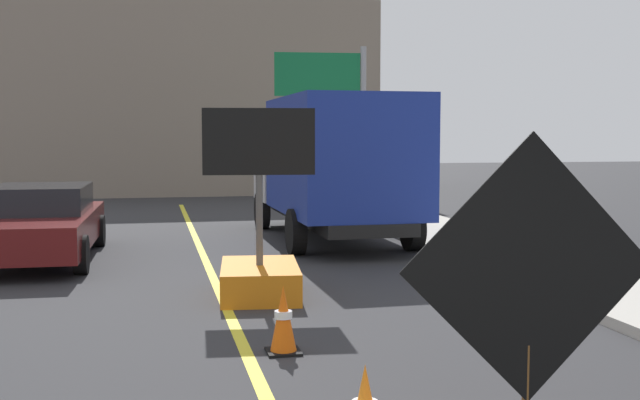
{
  "coord_description": "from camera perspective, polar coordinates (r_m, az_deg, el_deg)",
  "views": [
    {
      "loc": [
        -0.95,
        -2.19,
        2.3
      ],
      "look_at": [
        0.5,
        4.43,
        1.74
      ],
      "focal_mm": 43.32,
      "sensor_mm": 36.0,
      "label": 1
    }
  ],
  "objects": [
    {
      "name": "lane_center_stripe",
      "position": [
        8.56,
        -5.61,
        -10.86
      ],
      "size": [
        0.14,
        36.0,
        0.01
      ],
      "primitive_type": "cube",
      "color": "yellow",
      "rests_on": "ground"
    },
    {
      "name": "traffic_cone_mid_lane",
      "position": [
        8.29,
        -2.73,
        -8.83
      ],
      "size": [
        0.36,
        0.36,
        0.73
      ],
      "color": "black",
      "rests_on": "ground"
    },
    {
      "name": "box_truck",
      "position": [
        16.96,
        0.94,
        2.77
      ],
      "size": [
        2.74,
        6.72,
        3.11
      ],
      "color": "black",
      "rests_on": "ground"
    },
    {
      "name": "far_building_block",
      "position": [
        33.21,
        -10.4,
        7.26
      ],
      "size": [
        15.41,
        7.46,
        7.6
      ],
      "primitive_type": "cube",
      "color": "gray",
      "rests_on": "ground"
    },
    {
      "name": "highway_guide_sign",
      "position": [
        23.52,
        1.32,
        7.48
      ],
      "size": [
        2.78,
        0.37,
        5.0
      ],
      "color": "gray",
      "rests_on": "ground"
    },
    {
      "name": "pickup_car",
      "position": [
        15.26,
        -20.02,
        -1.58
      ],
      "size": [
        2.16,
        5.09,
        1.38
      ],
      "color": "#591414",
      "rests_on": "ground"
    },
    {
      "name": "roadwork_sign",
      "position": [
        4.8,
        15.18,
        -5.42
      ],
      "size": [
        1.63,
        0.06,
        2.33
      ],
      "color": "#593819",
      "rests_on": "ground"
    },
    {
      "name": "arrow_board_trailer",
      "position": [
        11.18,
        -4.48,
        -4.65
      ],
      "size": [
        1.6,
        1.91,
        2.7
      ],
      "color": "orange",
      "rests_on": "ground"
    }
  ]
}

